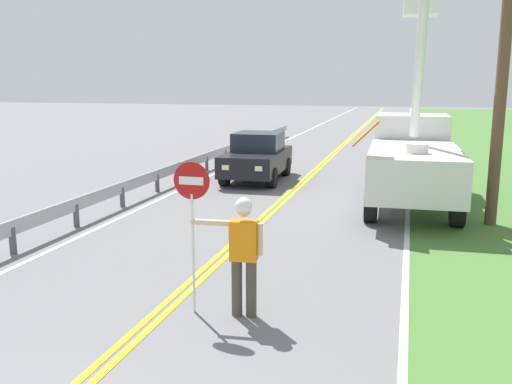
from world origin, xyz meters
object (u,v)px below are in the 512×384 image
Objects in this scene: stop_sign_paddle at (192,203)px; flagger_worker at (243,249)px; utility_bucket_truck at (412,154)px; oncoming_sedan_nearest at (257,157)px; utility_pole_near at (504,61)px.

flagger_worker is at bearing 4.73° from stop_sign_paddle.
utility_bucket_truck is (2.40, 8.93, 0.39)m from flagger_worker.
utility_bucket_truck is (3.17, 8.99, -0.28)m from stop_sign_paddle.
flagger_worker is at bearing -75.75° from oncoming_sedan_nearest.
utility_pole_near is (7.25, -4.62, 3.13)m from oncoming_sedan_nearest.
utility_bucket_truck is at bearing 70.60° from stop_sign_paddle.
stop_sign_paddle is 0.31× the size of utility_pole_near.
utility_pole_near reaches higher than utility_bucket_truck.
stop_sign_paddle reaches higher than oncoming_sedan_nearest.
utility_bucket_truck is 1.65× the size of oncoming_sedan_nearest.
flagger_worker is 1.02m from stop_sign_paddle.
utility_pole_near is (5.09, 6.94, 2.25)m from stop_sign_paddle.
utility_pole_near reaches higher than stop_sign_paddle.
stop_sign_paddle is 11.80m from oncoming_sedan_nearest.
flagger_worker is at bearing -122.16° from utility_pole_near.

